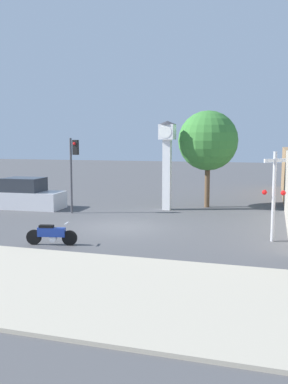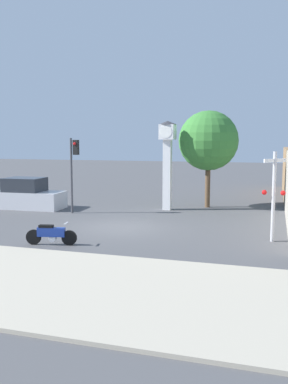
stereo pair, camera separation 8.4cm
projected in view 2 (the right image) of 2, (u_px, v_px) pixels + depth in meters
ground_plane at (120, 227)px, 19.64m from camera, size 120.00×120.00×0.00m
sidewalk_strip at (24, 279)px, 12.15m from camera, size 36.00×6.00×0.10m
motorcycle at (51, 234)px, 16.30m from camera, size 1.96×0.58×0.87m
clock_tower at (167, 152)px, 24.25m from camera, size 1.01×1.01×5.06m
traffic_light at (74, 162)px, 23.11m from camera, size 0.50×0.35×4.10m
railroad_crossing_signal at (274, 193)px, 16.68m from camera, size 0.90×0.82×3.55m
street_tree at (208, 141)px, 25.06m from camera, size 3.50×3.50×5.71m
parked_car at (27, 196)px, 25.07m from camera, size 4.27×1.98×1.80m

